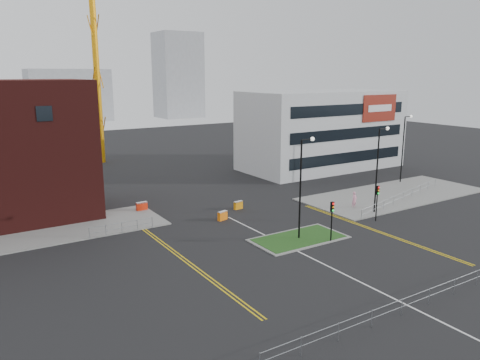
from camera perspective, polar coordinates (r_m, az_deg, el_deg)
The scene contains 27 objects.
ground at distance 36.13m, azimuth 12.89°, elevation -11.28°, with size 200.00×200.00×0.00m, color black.
pavement_left at distance 47.35m, azimuth -26.18°, elevation -6.37°, with size 28.00×8.00×0.12m, color slate.
pavement_right at distance 60.62m, azimuth 18.28°, elevation -1.68°, with size 24.00×10.00×0.12m, color slate.
island_kerb at distance 42.83m, azimuth 7.18°, elevation -7.09°, with size 8.60×4.60×0.08m, color slate.
grass_island at distance 42.82m, azimuth 7.19°, elevation -7.07°, with size 8.00×4.00×0.12m, color #1C4316.
office_block at distance 74.64m, azimuth 9.92°, elevation 6.05°, with size 25.00×12.20×12.00m.
tower_crane at distance 82.46m, azimuth -13.31°, elevation 20.50°, with size 52.31×10.54×37.69m.
streetlamp_island at distance 41.46m, azimuth 7.62°, elevation -0.03°, with size 1.46×0.36×9.18m.
streetlamp_right_near at distance 51.15m, azimuth 16.56°, elevation 1.99°, with size 1.46×0.36×9.18m.
streetlamp_right_far at distance 66.85m, azimuth 19.38°, elevation 4.23°, with size 1.46×0.36×9.18m.
traffic_light_island at distance 41.88m, azimuth 11.16°, elevation -4.06°, with size 0.28×0.33×3.65m.
traffic_light_right at distance 48.82m, azimuth 16.40°, elevation -1.93°, with size 0.28×0.33×3.65m.
railing_front at distance 32.32m, azimuth 20.69°, elevation -13.29°, with size 24.05×0.05×1.10m.
railing_left at distance 45.05m, azimuth -14.22°, elevation -5.44°, with size 6.05×0.05×1.10m.
railing_right at distance 57.80m, azimuth 19.28°, elevation -1.70°, with size 19.05×5.05×1.10m.
centre_line at distance 37.43m, azimuth 10.69°, elevation -10.29°, with size 0.15×30.00×0.01m, color silver.
yellow_left_a at distance 38.93m, azimuth -7.55°, elevation -9.24°, with size 0.12×24.00×0.01m, color gold.
yellow_left_b at distance 39.04m, azimuth -7.15°, elevation -9.16°, with size 0.12×24.00×0.01m, color gold.
yellow_right_a at distance 46.47m, azimuth 15.98°, elevation -5.94°, with size 0.12×20.00×0.01m, color gold.
yellow_right_b at distance 46.69m, azimuth 16.22°, elevation -5.87°, with size 0.12×20.00×0.01m, color gold.
skyline_b at distance 156.75m, azimuth -20.12°, elevation 9.66°, with size 24.00×12.00×16.00m, color gray.
skyline_c at distance 163.15m, azimuth -7.54°, elevation 12.52°, with size 14.00×12.00×28.00m, color gray.
skyline_d at distance 163.91m, azimuth -27.04°, elevation 8.45°, with size 30.00×12.00×12.00m, color gray.
pedestrian at distance 53.19m, azimuth 13.77°, elevation -2.39°, with size 0.69×0.45×1.88m, color pink.
barrier_left at distance 51.85m, azimuth -11.88°, elevation -3.14°, with size 1.21×0.46×1.01m.
barrier_mid at distance 51.49m, azimuth -0.22°, elevation -3.04°, with size 1.10×0.51×0.89m.
barrier_right at distance 47.70m, azimuth -2.14°, elevation -4.32°, with size 1.16×0.66×0.93m.
Camera 1 is at (-23.85, -22.91, 14.55)m, focal length 35.00 mm.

